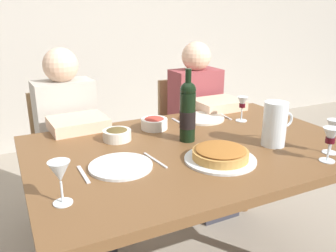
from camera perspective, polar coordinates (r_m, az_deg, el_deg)
back_wall at (r=3.71m, az=-14.92°, el=18.56°), size 8.00×0.10×2.80m
dining_table at (r=1.66m, az=4.32°, el=-6.15°), size 1.50×1.00×0.76m
wine_bottle at (r=1.63m, az=3.13°, el=2.38°), size 0.08×0.08×0.35m
water_pitcher at (r=1.66m, az=17.14°, el=-0.07°), size 0.16×0.11×0.21m
baked_tart at (r=1.46m, az=8.61°, el=-4.64°), size 0.30×0.30×0.06m
salad_bowl at (r=1.83m, az=-2.27°, el=0.55°), size 0.14×0.14×0.07m
olive_bowl at (r=1.69m, az=-8.39°, el=-1.30°), size 0.14×0.14×0.06m
wine_glass_left_diner at (r=1.65m, az=25.52°, el=-0.58°), size 0.06×0.06×0.15m
wine_glass_right_diner at (r=1.56m, az=25.18°, el=-1.73°), size 0.07×0.07×0.15m
wine_glass_centre at (r=1.99m, az=12.13°, el=3.59°), size 0.06×0.06×0.14m
wine_glass_spare at (r=1.15m, az=-17.37°, el=-7.45°), size 0.07×0.07×0.15m
dinner_plate_left_setting at (r=1.40m, az=-7.77°, el=-6.55°), size 0.26×0.26×0.01m
dinner_plate_right_setting at (r=2.01m, az=5.61°, el=1.30°), size 0.26×0.26×0.01m
fork_left_setting at (r=1.37m, az=-13.76°, el=-7.72°), size 0.02×0.16×0.00m
knife_left_setting at (r=1.45m, az=-2.14°, el=-5.62°), size 0.03×0.18×0.00m
knife_right_setting at (r=2.09m, az=9.12°, el=1.73°), size 0.03×0.18×0.00m
spoon_right_setting at (r=1.94m, az=1.82°, el=0.63°), size 0.02×0.16×0.00m
chair_left at (r=2.36m, az=-16.60°, el=-3.75°), size 0.42×0.42×0.87m
diner_left at (r=2.10m, az=-15.41°, el=-2.89°), size 0.35×0.52×1.16m
chair_right at (r=2.64m, az=3.00°, el=-0.58°), size 0.41×0.41×0.87m
diner_right at (r=2.41m, az=5.83°, el=0.47°), size 0.34×0.50×1.16m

